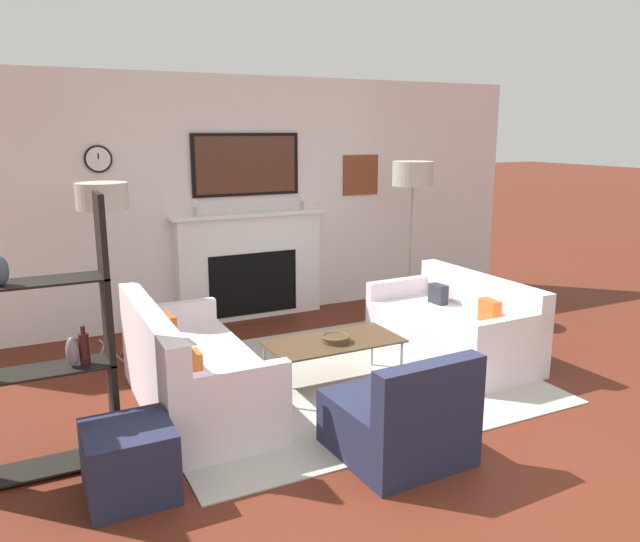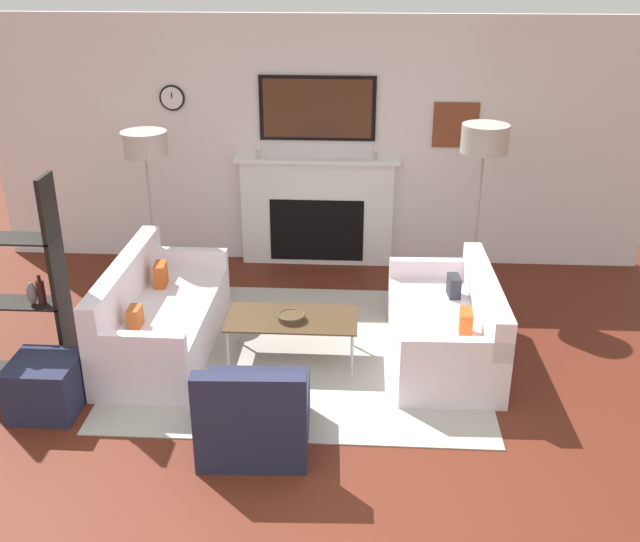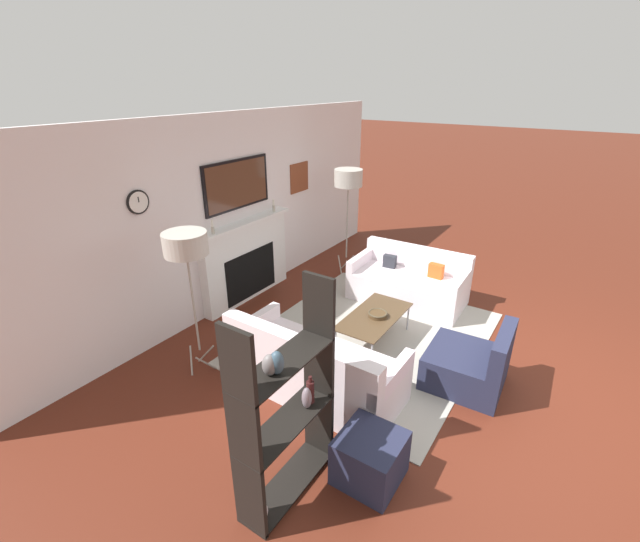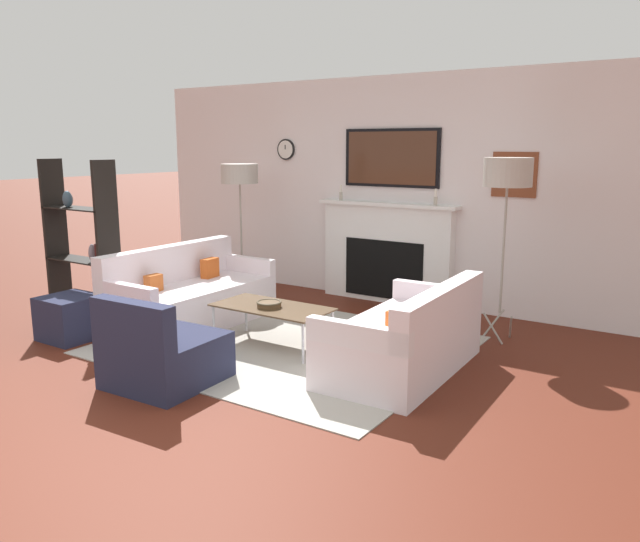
{
  "view_description": "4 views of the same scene",
  "coord_description": "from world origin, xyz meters",
  "px_view_note": "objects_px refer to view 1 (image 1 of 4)",
  "views": [
    {
      "loc": [
        -2.39,
        -2.36,
        2.12
      ],
      "look_at": [
        0.13,
        2.69,
        0.84
      ],
      "focal_mm": 35.0,
      "sensor_mm": 36.0,
      "label": 1
    },
    {
      "loc": [
        0.5,
        -3.68,
        3.35
      ],
      "look_at": [
        0.14,
        2.33,
        0.7
      ],
      "focal_mm": 42.0,
      "sensor_mm": 36.0,
      "label": 2
    },
    {
      "loc": [
        -4.29,
        0.02,
        3.06
      ],
      "look_at": [
        -0.14,
        2.78,
        0.84
      ],
      "focal_mm": 24.0,
      "sensor_mm": 36.0,
      "label": 3
    },
    {
      "loc": [
        3.43,
        -2.5,
        1.9
      ],
      "look_at": [
        0.19,
        2.42,
        0.7
      ],
      "focal_mm": 35.0,
      "sensor_mm": 36.0,
      "label": 4
    }
  ],
  "objects_px": {
    "couch_right": "(454,329)",
    "armchair": "(400,422)",
    "shelf_unit": "(30,349)",
    "ottoman": "(129,461)",
    "floor_lamp_right": "(413,176)",
    "floor_lamp_left": "(102,198)",
    "couch_left": "(190,373)",
    "coffee_table": "(334,343)",
    "decorative_bowl": "(336,338)"
  },
  "relations": [
    {
      "from": "floor_lamp_right",
      "to": "ottoman",
      "type": "bearing_deg",
      "value": -147.01
    },
    {
      "from": "couch_right",
      "to": "decorative_bowl",
      "type": "height_order",
      "value": "couch_right"
    },
    {
      "from": "armchair",
      "to": "coffee_table",
      "type": "distance_m",
      "value": 1.25
    },
    {
      "from": "armchair",
      "to": "ottoman",
      "type": "distance_m",
      "value": 1.71
    },
    {
      "from": "couch_right",
      "to": "floor_lamp_left",
      "type": "distance_m",
      "value": 3.43
    },
    {
      "from": "armchair",
      "to": "floor_lamp_right",
      "type": "distance_m",
      "value": 3.53
    },
    {
      "from": "couch_right",
      "to": "decorative_bowl",
      "type": "relative_size",
      "value": 7.08
    },
    {
      "from": "couch_left",
      "to": "couch_right",
      "type": "relative_size",
      "value": 1.09
    },
    {
      "from": "floor_lamp_left",
      "to": "floor_lamp_right",
      "type": "height_order",
      "value": "floor_lamp_right"
    },
    {
      "from": "couch_right",
      "to": "floor_lamp_right",
      "type": "distance_m",
      "value": 1.92
    },
    {
      "from": "coffee_table",
      "to": "shelf_unit",
      "type": "distance_m",
      "value": 2.36
    },
    {
      "from": "floor_lamp_left",
      "to": "armchair",
      "type": "bearing_deg",
      "value": -61.83
    },
    {
      "from": "couch_right",
      "to": "coffee_table",
      "type": "xyz_separation_m",
      "value": [
        -1.35,
        -0.1,
        0.1
      ]
    },
    {
      "from": "decorative_bowl",
      "to": "ottoman",
      "type": "relative_size",
      "value": 0.47
    },
    {
      "from": "decorative_bowl",
      "to": "shelf_unit",
      "type": "relative_size",
      "value": 0.14
    },
    {
      "from": "floor_lamp_right",
      "to": "couch_right",
      "type": "bearing_deg",
      "value": -106.34
    },
    {
      "from": "armchair",
      "to": "coffee_table",
      "type": "bearing_deg",
      "value": 82.94
    },
    {
      "from": "floor_lamp_left",
      "to": "couch_right",
      "type": "bearing_deg",
      "value": -24.22
    },
    {
      "from": "shelf_unit",
      "to": "couch_right",
      "type": "bearing_deg",
      "value": 7.75
    },
    {
      "from": "armchair",
      "to": "decorative_bowl",
      "type": "height_order",
      "value": "armchair"
    },
    {
      "from": "decorative_bowl",
      "to": "armchair",
      "type": "bearing_deg",
      "value": -97.34
    },
    {
      "from": "couch_right",
      "to": "shelf_unit",
      "type": "xyz_separation_m",
      "value": [
        -3.63,
        -0.49,
        0.55
      ]
    },
    {
      "from": "coffee_table",
      "to": "ottoman",
      "type": "distance_m",
      "value": 2.04
    },
    {
      "from": "decorative_bowl",
      "to": "floor_lamp_left",
      "type": "height_order",
      "value": "floor_lamp_left"
    },
    {
      "from": "coffee_table",
      "to": "floor_lamp_left",
      "type": "bearing_deg",
      "value": 138.04
    },
    {
      "from": "couch_right",
      "to": "armchair",
      "type": "distance_m",
      "value": 2.01
    },
    {
      "from": "couch_left",
      "to": "armchair",
      "type": "distance_m",
      "value": 1.69
    },
    {
      "from": "armchair",
      "to": "floor_lamp_left",
      "type": "distance_m",
      "value": 3.27
    },
    {
      "from": "floor_lamp_right",
      "to": "ottoman",
      "type": "distance_m",
      "value": 4.47
    },
    {
      "from": "coffee_table",
      "to": "ottoman",
      "type": "relative_size",
      "value": 2.24
    },
    {
      "from": "couch_left",
      "to": "shelf_unit",
      "type": "height_order",
      "value": "shelf_unit"
    },
    {
      "from": "couch_left",
      "to": "couch_right",
      "type": "xyz_separation_m",
      "value": [
        2.54,
        -0.0,
        -0.02
      ]
    },
    {
      "from": "couch_right",
      "to": "shelf_unit",
      "type": "bearing_deg",
      "value": -172.25
    },
    {
      "from": "couch_left",
      "to": "armchair",
      "type": "xyz_separation_m",
      "value": [
        1.04,
        -1.34,
        -0.05
      ]
    },
    {
      "from": "floor_lamp_left",
      "to": "ottoman",
      "type": "relative_size",
      "value": 3.32
    },
    {
      "from": "shelf_unit",
      "to": "floor_lamp_left",
      "type": "bearing_deg",
      "value": 68.52
    },
    {
      "from": "armchair",
      "to": "ottoman",
      "type": "bearing_deg",
      "value": 168.58
    },
    {
      "from": "couch_right",
      "to": "armchair",
      "type": "relative_size",
      "value": 2.0
    },
    {
      "from": "floor_lamp_left",
      "to": "coffee_table",
      "type": "bearing_deg",
      "value": -41.96
    },
    {
      "from": "armchair",
      "to": "ottoman",
      "type": "height_order",
      "value": "armchair"
    },
    {
      "from": "couch_right",
      "to": "coffee_table",
      "type": "bearing_deg",
      "value": -175.73
    },
    {
      "from": "coffee_table",
      "to": "ottoman",
      "type": "bearing_deg",
      "value": -153.85
    },
    {
      "from": "floor_lamp_right",
      "to": "shelf_unit",
      "type": "distance_m",
      "value": 4.47
    },
    {
      "from": "floor_lamp_right",
      "to": "floor_lamp_left",
      "type": "bearing_deg",
      "value": 180.0
    },
    {
      "from": "couch_right",
      "to": "ottoman",
      "type": "bearing_deg",
      "value": -162.54
    },
    {
      "from": "couch_right",
      "to": "coffee_table",
      "type": "height_order",
      "value": "couch_right"
    },
    {
      "from": "couch_right",
      "to": "ottoman",
      "type": "height_order",
      "value": "couch_right"
    },
    {
      "from": "couch_left",
      "to": "shelf_unit",
      "type": "relative_size",
      "value": 1.05
    },
    {
      "from": "floor_lamp_right",
      "to": "couch_left",
      "type": "bearing_deg",
      "value": -155.82
    },
    {
      "from": "floor_lamp_left",
      "to": "shelf_unit",
      "type": "height_order",
      "value": "shelf_unit"
    }
  ]
}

